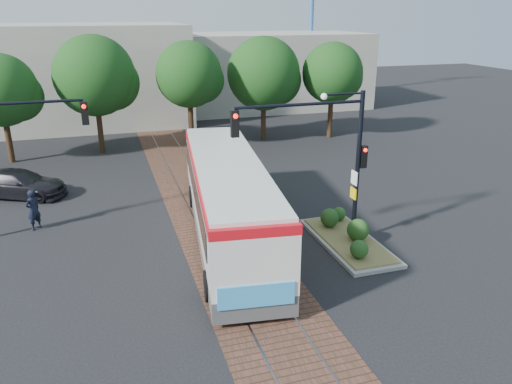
# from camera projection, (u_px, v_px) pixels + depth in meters

# --- Properties ---
(ground) EXTENTS (120.00, 120.00, 0.00)m
(ground) POSITION_uv_depth(u_px,v_px,m) (229.00, 249.00, 20.06)
(ground) COLOR black
(ground) RESTS_ON ground
(trackbed) EXTENTS (3.60, 40.00, 0.02)m
(trackbed) POSITION_uv_depth(u_px,v_px,m) (208.00, 213.00, 23.65)
(trackbed) COLOR brown
(trackbed) RESTS_ON ground
(tree_row) EXTENTS (26.40, 5.60, 7.67)m
(tree_row) POSITION_uv_depth(u_px,v_px,m) (184.00, 77.00, 33.46)
(tree_row) COLOR #382314
(tree_row) RESTS_ON ground
(warehouses) EXTENTS (40.00, 13.00, 8.00)m
(warehouses) POSITION_uv_depth(u_px,v_px,m) (141.00, 73.00, 44.37)
(warehouses) COLOR #ADA899
(warehouses) RESTS_ON ground
(city_bus) EXTENTS (4.25, 12.93, 3.40)m
(city_bus) POSITION_uv_depth(u_px,v_px,m) (228.00, 196.00, 20.34)
(city_bus) COLOR #464648
(city_bus) RESTS_ON ground
(traffic_island) EXTENTS (2.20, 5.20, 1.13)m
(traffic_island) POSITION_uv_depth(u_px,v_px,m) (348.00, 235.00, 20.51)
(traffic_island) COLOR gray
(traffic_island) RESTS_ON ground
(signal_pole_main) EXTENTS (5.49, 0.46, 6.00)m
(signal_pole_main) POSITION_uv_depth(u_px,v_px,m) (330.00, 146.00, 19.01)
(signal_pole_main) COLOR black
(signal_pole_main) RESTS_ON ground
(signal_pole_left) EXTENTS (4.99, 0.34, 6.00)m
(signal_pole_left) POSITION_uv_depth(u_px,v_px,m) (0.00, 148.00, 19.96)
(signal_pole_left) COLOR black
(signal_pole_left) RESTS_ON ground
(officer) EXTENTS (0.78, 0.78, 1.82)m
(officer) POSITION_uv_depth(u_px,v_px,m) (33.00, 210.00, 21.59)
(officer) COLOR black
(officer) RESTS_ON ground
(parked_car) EXTENTS (5.18, 3.76, 1.39)m
(parked_car) POSITION_uv_depth(u_px,v_px,m) (19.00, 184.00, 25.50)
(parked_car) COLOR black
(parked_car) RESTS_ON ground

